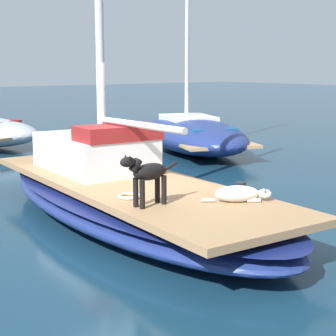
# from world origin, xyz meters

# --- Properties ---
(ground_plane) EXTENTS (120.00, 120.00, 0.00)m
(ground_plane) POSITION_xyz_m (0.00, 0.00, 0.00)
(ground_plane) COLOR #143347
(sailboat_main) EXTENTS (3.02, 7.40, 0.66)m
(sailboat_main) POSITION_xyz_m (0.00, 0.00, 0.34)
(sailboat_main) COLOR navy
(sailboat_main) RESTS_ON ground
(cabin_house) EXTENTS (1.55, 2.31, 0.84)m
(cabin_house) POSITION_xyz_m (0.08, 1.11, 1.01)
(cabin_house) COLOR silver
(cabin_house) RESTS_ON sailboat_main
(dog_white) EXTENTS (0.85, 0.58, 0.22)m
(dog_white) POSITION_xyz_m (0.39, -2.05, 0.77)
(dog_white) COLOR silver
(dog_white) RESTS_ON sailboat_main
(dog_black) EXTENTS (0.94, 0.25, 0.70)m
(dog_black) POSITION_xyz_m (-0.71, -1.48, 1.08)
(dog_black) COLOR black
(dog_black) RESTS_ON sailboat_main
(deck_winch) EXTENTS (0.16, 0.16, 0.21)m
(deck_winch) POSITION_xyz_m (0.59, -1.87, 0.76)
(deck_winch) COLOR #B7B7BC
(deck_winch) RESTS_ON sailboat_main
(coiled_rope) EXTENTS (0.32, 0.32, 0.04)m
(coiled_rope) POSITION_xyz_m (-0.63, -0.95, 0.68)
(coiled_rope) COLOR beige
(coiled_rope) RESTS_ON sailboat_main
(moored_boat_starboard_side) EXTENTS (4.37, 6.29, 7.69)m
(moored_boat_starboard_side) POSITION_xyz_m (5.63, 5.01, 0.54)
(moored_boat_starboard_side) COLOR navy
(moored_boat_starboard_side) RESTS_ON ground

